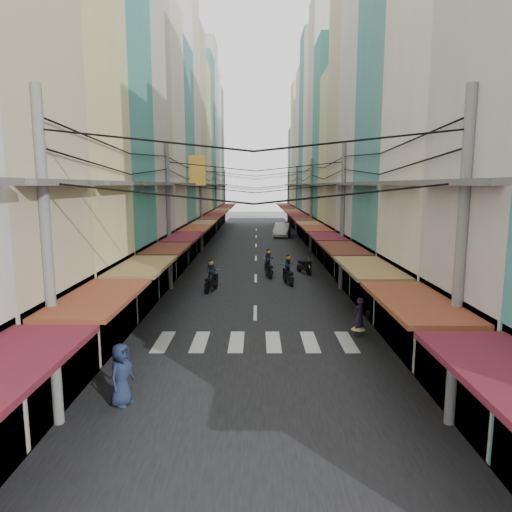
{
  "coord_description": "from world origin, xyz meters",
  "views": [
    {
      "loc": [
        0.07,
        -22.67,
        5.94
      ],
      "look_at": [
        0.03,
        2.61,
        1.99
      ],
      "focal_mm": 32.0,
      "sensor_mm": 36.0,
      "label": 1
    }
  ],
  "objects_px": {
    "bicycle": "(383,319)",
    "market_umbrella": "(445,293)",
    "white_car": "(282,237)",
    "traffic_sign": "(372,260)"
  },
  "relations": [
    {
      "from": "white_car",
      "to": "traffic_sign",
      "type": "xyz_separation_m",
      "value": [
        2.68,
        -30.44,
        2.31
      ]
    },
    {
      "from": "white_car",
      "to": "bicycle",
      "type": "relative_size",
      "value": 3.62
    },
    {
      "from": "white_car",
      "to": "bicycle",
      "type": "distance_m",
      "value": 32.85
    },
    {
      "from": "bicycle",
      "to": "traffic_sign",
      "type": "relative_size",
      "value": 0.49
    },
    {
      "from": "white_car",
      "to": "bicycle",
      "type": "xyz_separation_m",
      "value": [
        2.72,
        -32.74,
        0.0
      ]
    },
    {
      "from": "market_umbrella",
      "to": "traffic_sign",
      "type": "relative_size",
      "value": 0.82
    },
    {
      "from": "white_car",
      "to": "market_umbrella",
      "type": "distance_m",
      "value": 37.34
    },
    {
      "from": "white_car",
      "to": "market_umbrella",
      "type": "height_order",
      "value": "market_umbrella"
    },
    {
      "from": "bicycle",
      "to": "market_umbrella",
      "type": "relative_size",
      "value": 0.6
    },
    {
      "from": "bicycle",
      "to": "market_umbrella",
      "type": "xyz_separation_m",
      "value": [
        0.82,
        -4.37,
        2.27
      ]
    }
  ]
}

